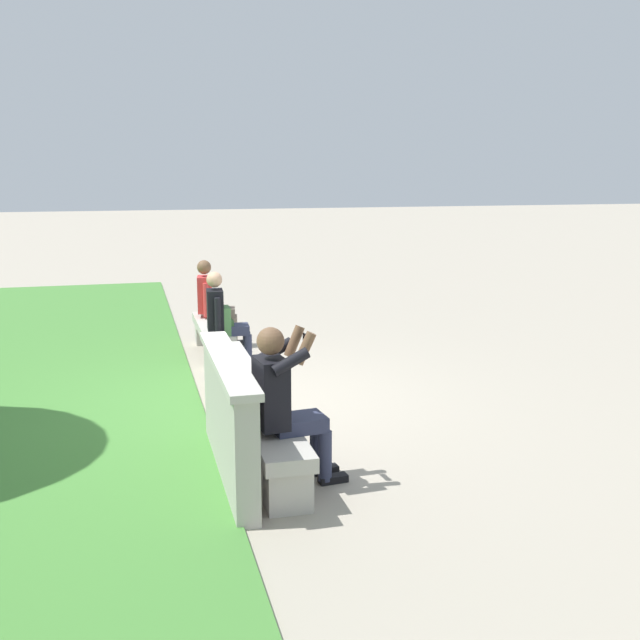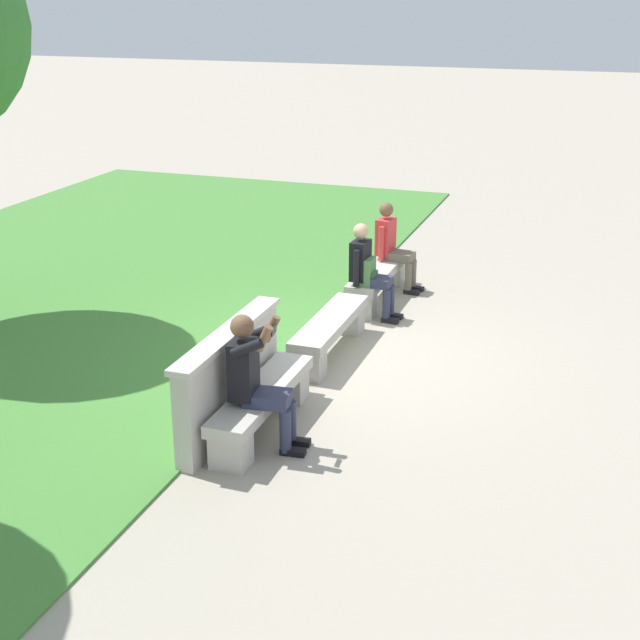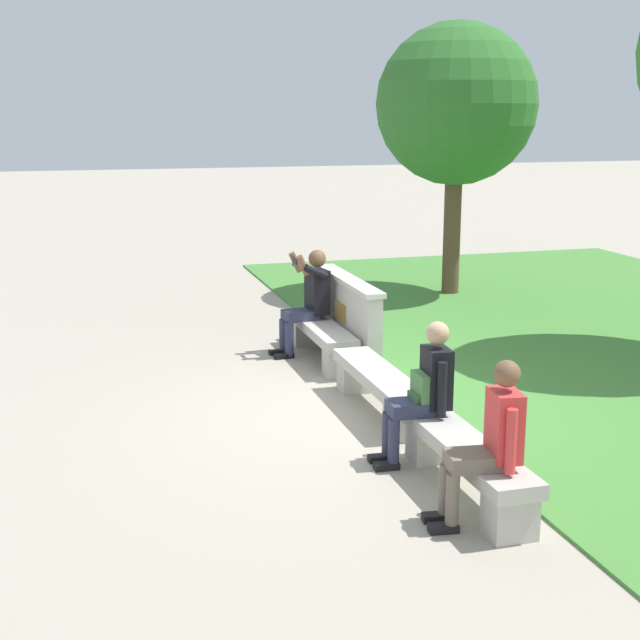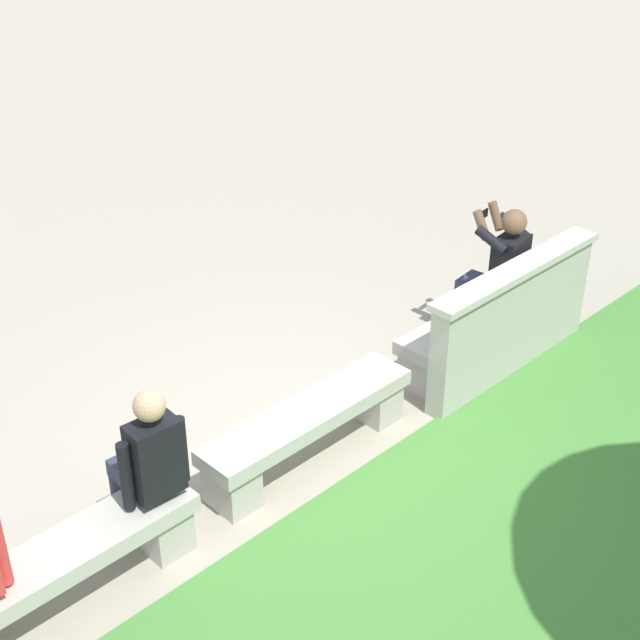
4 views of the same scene
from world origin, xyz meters
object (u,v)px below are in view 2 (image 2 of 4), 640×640
object	(u,v)px
backpack	(366,272)
person_distant	(368,268)
bench_near	(330,330)
person_photographer	(256,375)
bench_mid	(378,279)
person_companion	(392,244)
bench_main	(262,403)

from	to	relation	value
backpack	person_distant	bearing A→B (deg)	-66.14
bench_near	person_photographer	bearing A→B (deg)	-178.15
backpack	bench_near	bearing A→B (deg)	177.90
person_distant	bench_mid	bearing A→B (deg)	5.18
person_distant	person_companion	xyz separation A→B (m)	(1.24, 0.00, 0.00)
bench_near	bench_main	bearing A→B (deg)	180.00
person_companion	backpack	distance (m)	1.25
bench_mid	person_companion	bearing A→B (deg)	-7.36
bench_main	backpack	distance (m)	3.43
bench_near	backpack	xyz separation A→B (m)	(1.34, -0.05, 0.33)
bench_main	person_photographer	distance (m)	0.54
bench_mid	person_distant	distance (m)	0.82
bench_near	backpack	size ratio (longest dim) A/B	4.32
bench_mid	backpack	distance (m)	0.81
bench_near	person_photographer	xyz separation A→B (m)	(-2.39, -0.08, 0.44)
bench_near	person_companion	size ratio (longest dim) A/B	1.47
bench_main	person_photographer	size ratio (longest dim) A/B	1.40
person_companion	bench_near	bearing A→B (deg)	178.55
bench_near	bench_mid	size ratio (longest dim) A/B	1.00
bench_main	person_companion	world-z (taller)	person_companion
bench_main	bench_mid	xyz separation A→B (m)	(4.16, 0.00, 0.00)
bench_near	person_photographer	world-z (taller)	person_photographer
bench_near	person_distant	distance (m)	1.40
person_photographer	person_companion	xyz separation A→B (m)	(4.98, 0.01, -0.06)
bench_main	person_companion	xyz separation A→B (m)	(4.67, -0.07, 0.37)
person_companion	backpack	size ratio (longest dim) A/B	2.94
bench_near	bench_mid	xyz separation A→B (m)	(2.08, 0.00, 0.00)
person_distant	person_photographer	bearing A→B (deg)	-179.83
bench_main	person_companion	distance (m)	4.68
backpack	bench_mid	bearing A→B (deg)	3.80
person_photographer	person_distant	world-z (taller)	person_photographer
person_distant	person_companion	size ratio (longest dim) A/B	1.00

